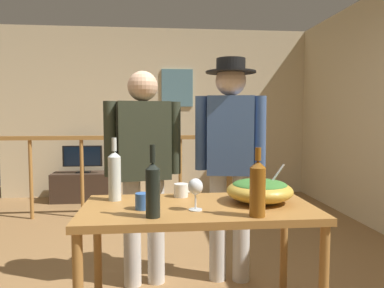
{
  "coord_description": "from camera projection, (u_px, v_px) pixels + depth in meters",
  "views": [
    {
      "loc": [
        -0.04,
        -2.55,
        1.27
      ],
      "look_at": [
        0.19,
        -0.2,
        1.09
      ],
      "focal_mm": 34.15,
      "sensor_mm": 36.0,
      "label": 1
    }
  ],
  "objects": [
    {
      "name": "back_wall",
      "position": [
        158.0,
        113.0,
        5.84
      ],
      "size": [
        4.87,
        0.1,
        2.64
      ],
      "primitive_type": "cube",
      "color": "beige",
      "rests_on": "ground_plane"
    },
    {
      "name": "framed_picture",
      "position": [
        177.0,
        88.0,
        5.78
      ],
      "size": [
        0.49,
        0.03,
        0.59
      ],
      "primitive_type": "cube",
      "color": "slate"
    },
    {
      "name": "stair_railing",
      "position": [
        147.0,
        163.0,
        4.6
      ],
      "size": [
        3.15,
        0.1,
        1.08
      ],
      "color": "#9E6B33",
      "rests_on": "ground_plane"
    },
    {
      "name": "tv_console",
      "position": [
        84.0,
        187.0,
        5.47
      ],
      "size": [
        0.9,
        0.4,
        0.43
      ],
      "primitive_type": "cube",
      "color": "#38281E",
      "rests_on": "ground_plane"
    },
    {
      "name": "flat_screen_tv",
      "position": [
        83.0,
        157.0,
        5.4
      ],
      "size": [
        0.57,
        0.12,
        0.41
      ],
      "color": "black",
      "rests_on": "tv_console"
    },
    {
      "name": "serving_table",
      "position": [
        198.0,
        221.0,
        2.04
      ],
      "size": [
        1.29,
        0.66,
        0.77
      ],
      "color": "#9E6B33",
      "rests_on": "ground_plane"
    },
    {
      "name": "salad_bowl",
      "position": [
        260.0,
        190.0,
        2.11
      ],
      "size": [
        0.38,
        0.38,
        0.22
      ],
      "color": "gold",
      "rests_on": "serving_table"
    },
    {
      "name": "wine_glass",
      "position": [
        195.0,
        188.0,
        1.92
      ],
      "size": [
        0.08,
        0.08,
        0.17
      ],
      "color": "silver",
      "rests_on": "serving_table"
    },
    {
      "name": "wine_bottle_clear",
      "position": [
        115.0,
        175.0,
        2.15
      ],
      "size": [
        0.07,
        0.07,
        0.37
      ],
      "color": "silver",
      "rests_on": "serving_table"
    },
    {
      "name": "wine_bottle_amber",
      "position": [
        258.0,
        188.0,
        1.8
      ],
      "size": [
        0.08,
        0.08,
        0.34
      ],
      "color": "brown",
      "rests_on": "serving_table"
    },
    {
      "name": "wine_bottle_dark",
      "position": [
        153.0,
        188.0,
        1.79
      ],
      "size": [
        0.07,
        0.07,
        0.36
      ],
      "color": "black",
      "rests_on": "serving_table"
    },
    {
      "name": "mug_blue",
      "position": [
        143.0,
        201.0,
        1.95
      ],
      "size": [
        0.12,
        0.08,
        0.09
      ],
      "color": "#3866B2",
      "rests_on": "serving_table"
    },
    {
      "name": "mug_white",
      "position": [
        181.0,
        190.0,
        2.25
      ],
      "size": [
        0.12,
        0.09,
        0.08
      ],
      "color": "white",
      "rests_on": "serving_table"
    },
    {
      "name": "person_standing_left",
      "position": [
        143.0,
        161.0,
        2.7
      ],
      "size": [
        0.56,
        0.29,
        1.6
      ],
      "rotation": [
        0.0,
        0.0,
        3.34
      ],
      "color": "beige",
      "rests_on": "ground_plane"
    },
    {
      "name": "person_standing_right",
      "position": [
        230.0,
        151.0,
        2.76
      ],
      "size": [
        0.52,
        0.38,
        1.7
      ],
      "rotation": [
        0.0,
        0.0,
        2.95
      ],
      "color": "beige",
      "rests_on": "ground_plane"
    }
  ]
}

